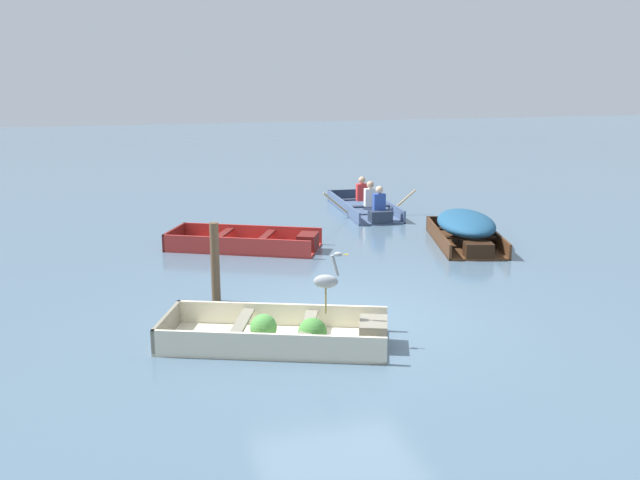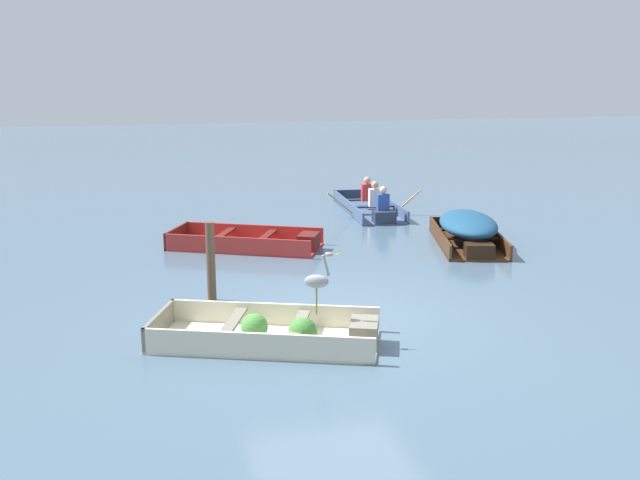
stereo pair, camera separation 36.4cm
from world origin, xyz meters
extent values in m
plane|color=slate|center=(0.00, 0.00, 0.00)|extent=(80.00, 80.00, 0.00)
cube|color=beige|center=(-1.17, -0.78, 0.02)|extent=(3.22, 2.21, 0.04)
cube|color=beige|center=(-0.96, -0.23, 0.18)|extent=(2.80, 1.11, 0.35)
cube|color=beige|center=(-1.38, -1.33, 0.18)|extent=(2.80, 1.11, 0.35)
cube|color=gray|center=(-2.53, -0.26, 0.18)|extent=(0.48, 1.16, 0.35)
cube|color=gray|center=(0.06, -1.25, 0.20)|extent=(0.53, 0.64, 0.32)
cube|color=gray|center=(-0.75, -0.94, 0.27)|extent=(0.55, 1.10, 0.04)
cube|color=gray|center=(-1.58, -0.62, 0.27)|extent=(0.55, 1.10, 0.04)
sphere|color=#428438|center=(-0.74, -1.12, 0.23)|extent=(0.38, 0.38, 0.38)
sphere|color=#4C9342|center=(-1.31, -0.74, 0.22)|extent=(0.36, 0.36, 0.36)
cube|color=#4C2D19|center=(3.86, 3.58, 0.02)|extent=(1.87, 2.97, 0.04)
cube|color=#4C2D19|center=(4.41, 3.43, 0.16)|extent=(0.77, 2.67, 0.32)
cube|color=#4C2D19|center=(3.31, 3.73, 0.16)|extent=(0.77, 2.67, 0.32)
cube|color=black|center=(4.21, 4.89, 0.16)|extent=(1.17, 0.36, 0.32)
cube|color=black|center=(3.55, 2.43, 0.17)|extent=(0.61, 0.49, 0.28)
cube|color=black|center=(3.75, 3.19, 0.24)|extent=(1.10, 0.44, 0.04)
cube|color=black|center=(3.97, 3.98, 0.24)|extent=(1.10, 0.44, 0.04)
ellipsoid|color=navy|center=(3.86, 3.58, 0.45)|extent=(1.68, 2.47, 0.44)
cube|color=#AD2D28|center=(-0.66, 4.48, 0.02)|extent=(3.26, 2.44, 0.04)
cube|color=#AD2D28|center=(-0.40, 5.01, 0.18)|extent=(2.74, 1.38, 0.36)
cube|color=#AD2D28|center=(-0.92, 3.95, 0.18)|extent=(2.74, 1.38, 0.36)
cube|color=maroon|center=(-1.99, 5.14, 0.18)|extent=(0.59, 1.12, 0.36)
cube|color=maroon|center=(0.54, 3.89, 0.20)|extent=(0.57, 0.66, 0.32)
cube|color=maroon|center=(-0.25, 4.28, 0.27)|extent=(0.64, 1.08, 0.04)
cube|color=maroon|center=(-1.07, 4.68, 0.27)|extent=(0.64, 1.08, 0.04)
cube|color=#475B7F|center=(2.98, 7.48, 0.02)|extent=(1.38, 3.42, 0.04)
cube|color=#475B7F|center=(3.52, 7.44, 0.16)|extent=(0.28, 3.34, 0.31)
cube|color=#475B7F|center=(2.43, 7.52, 0.16)|extent=(0.28, 3.34, 0.31)
cube|color=#273246|center=(3.09, 9.12, 0.16)|extent=(1.15, 0.13, 0.31)
cube|color=#273246|center=(2.87, 5.99, 0.17)|extent=(0.54, 0.39, 0.28)
cube|color=#273246|center=(2.94, 6.98, 0.23)|extent=(1.06, 0.23, 0.04)
cube|color=#273246|center=(3.01, 7.98, 0.23)|extent=(1.06, 0.23, 0.04)
cube|color=red|center=(2.99, 7.67, 0.47)|extent=(0.29, 0.20, 0.44)
sphere|color=tan|center=(2.99, 7.67, 0.79)|extent=(0.18, 0.18, 0.18)
cube|color=white|center=(2.94, 6.89, 0.47)|extent=(0.29, 0.20, 0.44)
sphere|color=tan|center=(2.94, 6.89, 0.79)|extent=(0.18, 0.18, 0.18)
cube|color=#2D4CA5|center=(2.88, 6.11, 0.47)|extent=(0.29, 0.20, 0.44)
sphere|color=beige|center=(2.88, 6.11, 0.79)|extent=(0.18, 0.18, 0.18)
cylinder|color=tan|center=(3.81, 6.83, 0.36)|extent=(0.64, 0.09, 0.55)
cylinder|color=tan|center=(2.06, 6.95, 0.36)|extent=(0.64, 0.09, 0.55)
cylinder|color=olive|center=(-0.50, -0.95, 0.59)|extent=(0.02, 0.02, 0.35)
cylinder|color=olive|center=(-0.53, -1.00, 0.59)|extent=(0.02, 0.02, 0.35)
ellipsoid|color=#93999E|center=(-0.52, -0.97, 0.86)|extent=(0.35, 0.25, 0.18)
cylinder|color=#93999E|center=(-0.40, -1.02, 1.08)|extent=(0.12, 0.08, 0.28)
ellipsoid|color=#93999E|center=(-0.37, -1.03, 1.23)|extent=(0.12, 0.10, 0.06)
cone|color=gold|center=(-0.29, -1.06, 1.23)|extent=(0.10, 0.06, 0.02)
cylinder|color=brown|center=(-1.68, 1.19, 0.63)|extent=(0.14, 0.14, 1.27)
camera|label=1|loc=(-3.03, -9.52, 3.54)|focal=40.00mm
camera|label=2|loc=(-2.68, -9.62, 3.54)|focal=40.00mm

